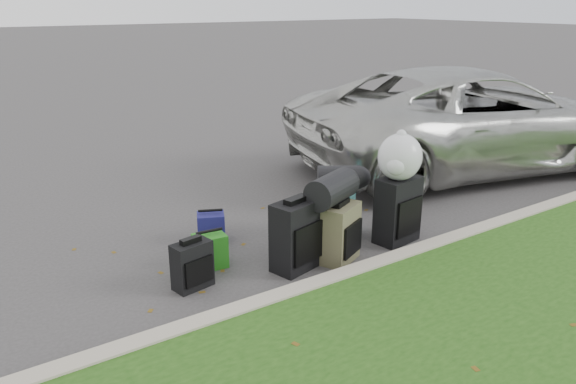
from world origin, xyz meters
TOP-DOWN VIEW (x-y plane):
  - ground at (0.00, 0.00)m, footprint 120.00×120.00m
  - curb at (0.00, -1.00)m, footprint 120.00×0.18m
  - suv at (3.84, 0.94)m, footprint 6.09×3.85m
  - suitcase_small_black at (-1.45, -0.23)m, footprint 0.38×0.26m
  - suitcase_large_black_left at (-0.44, -0.44)m, footprint 0.54×0.40m
  - suitcase_olive at (0.02, -0.54)m, footprint 0.51×0.43m
  - suitcase_teal at (0.43, -0.04)m, footprint 0.43×0.36m
  - suitcase_large_black_right at (0.85, -0.51)m, footprint 0.52×0.36m
  - tote_green at (-1.12, 0.07)m, footprint 0.32×0.27m
  - tote_navy at (-0.82, 0.64)m, footprint 0.36×0.33m
  - duffel_left at (-0.03, -0.47)m, footprint 0.65×0.50m
  - duffel_right at (0.47, 0.03)m, footprint 0.54×0.48m
  - trash_bag at (0.82, -0.52)m, footprint 0.48×0.48m

SIDE VIEW (x-z plane):
  - ground at x=0.00m, z-range 0.00..0.00m
  - curb at x=0.00m, z-range 0.00..0.15m
  - tote_navy at x=-0.82m, z-range 0.00..0.31m
  - tote_green at x=-1.12m, z-range 0.00..0.34m
  - suitcase_small_black at x=-1.45m, z-range 0.00..0.45m
  - suitcase_teal at x=0.43m, z-range 0.00..0.53m
  - suitcase_olive at x=0.02m, z-range 0.00..0.60m
  - suitcase_large_black_left at x=-0.44m, z-range 0.00..0.69m
  - suitcase_large_black_right at x=0.85m, z-range 0.00..0.73m
  - duffel_right at x=0.47m, z-range 0.53..0.79m
  - duffel_left at x=-0.03m, z-range 0.60..0.91m
  - suv at x=3.84m, z-range 0.00..1.57m
  - trash_bag at x=0.82m, z-range 0.73..1.20m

